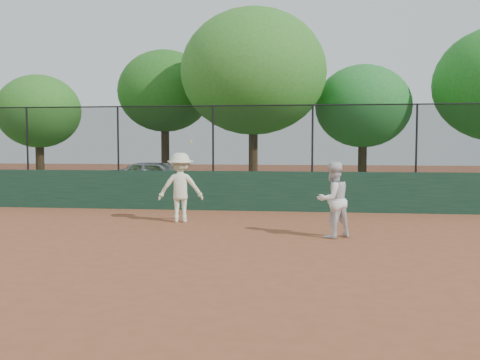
# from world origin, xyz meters

# --- Properties ---
(ground) EXTENTS (80.00, 80.00, 0.00)m
(ground) POSITION_xyz_m (0.00, 0.00, 0.00)
(ground) COLOR brown
(ground) RESTS_ON ground
(back_wall) EXTENTS (26.00, 0.20, 1.20)m
(back_wall) POSITION_xyz_m (0.00, 6.00, 0.60)
(back_wall) COLOR #1B3B29
(back_wall) RESTS_ON ground
(grass_strip) EXTENTS (36.00, 12.00, 0.01)m
(grass_strip) POSITION_xyz_m (0.00, 12.00, 0.00)
(grass_strip) COLOR #305A1C
(grass_strip) RESTS_ON ground
(parked_car) EXTENTS (4.27, 2.26, 1.39)m
(parked_car) POSITION_xyz_m (-3.45, 10.44, 0.69)
(parked_car) COLOR silver
(parked_car) RESTS_ON ground
(player_second) EXTENTS (1.02, 0.97, 1.65)m
(player_second) POSITION_xyz_m (2.91, 1.63, 0.83)
(player_second) COLOR white
(player_second) RESTS_ON ground
(player_main) EXTENTS (1.26, 0.85, 2.12)m
(player_main) POSITION_xyz_m (-0.91, 3.47, 0.90)
(player_main) COLOR #E8EBC7
(player_main) RESTS_ON ground
(fence_assembly) EXTENTS (26.00, 0.06, 2.00)m
(fence_assembly) POSITION_xyz_m (-0.03, 6.00, 2.24)
(fence_assembly) COLOR black
(fence_assembly) RESTS_ON back_wall
(tree_0) EXTENTS (3.59, 3.27, 4.95)m
(tree_0) POSITION_xyz_m (-9.03, 11.61, 3.38)
(tree_0) COLOR #412B17
(tree_0) RESTS_ON ground
(tree_1) EXTENTS (4.16, 3.78, 6.14)m
(tree_1) POSITION_xyz_m (-3.92, 13.15, 4.33)
(tree_1) COLOR #3D2915
(tree_1) RESTS_ON ground
(tree_2) EXTENTS (5.60, 5.09, 7.20)m
(tree_2) POSITION_xyz_m (0.27, 10.58, 4.78)
(tree_2) COLOR #452D18
(tree_2) RESTS_ON ground
(tree_3) EXTENTS (3.87, 3.52, 5.22)m
(tree_3) POSITION_xyz_m (4.59, 12.16, 3.53)
(tree_3) COLOR #3B2713
(tree_3) RESTS_ON ground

